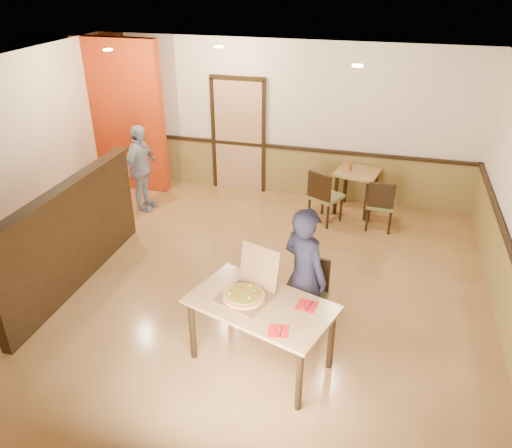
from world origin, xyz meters
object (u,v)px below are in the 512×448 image
(side_table, at_px, (357,181))
(condiment, at_px, (350,167))
(diner_chair, at_px, (308,293))
(side_chair_right, at_px, (381,203))
(main_table, at_px, (261,312))
(diner, at_px, (304,275))
(passerby, at_px, (141,168))
(pizza_box, at_px, (247,292))
(side_chair_left, at_px, (324,195))

(side_table, height_order, condiment, condiment)
(diner_chair, height_order, condiment, diner_chair)
(diner_chair, relative_size, side_chair_right, 1.03)
(main_table, relative_size, condiment, 11.90)
(diner, xyz_separation_m, passerby, (-3.35, 2.63, -0.07))
(diner_chair, xyz_separation_m, side_table, (0.26, 3.38, 0.08))
(passerby, bearing_deg, side_chair_right, -82.04)
(pizza_box, bearing_deg, side_table, 98.30)
(main_table, xyz_separation_m, passerby, (-3.00, 3.21, 0.07))
(side_chair_left, xyz_separation_m, side_chair_right, (0.93, -0.00, -0.03))
(condiment, bearing_deg, pizza_box, -99.64)
(side_chair_left, height_order, pizza_box, pizza_box)
(diner_chair, height_order, pizza_box, pizza_box)
(diner_chair, xyz_separation_m, side_chair_left, (-0.22, 2.76, 0.01))
(diner, height_order, pizza_box, diner)
(diner_chair, xyz_separation_m, condiment, (0.13, 3.37, 0.32))
(side_chair_left, bearing_deg, passerby, 32.60)
(side_chair_right, xyz_separation_m, side_table, (-0.45, 0.62, 0.09))
(diner_chair, distance_m, condiment, 3.39)
(side_table, relative_size, passerby, 0.54)
(diner_chair, xyz_separation_m, passerby, (-3.38, 2.49, 0.26))
(side_table, height_order, passerby, passerby)
(diner_chair, height_order, side_table, diner_chair)
(main_table, height_order, side_chair_left, side_chair_left)
(side_table, bearing_deg, side_chair_left, -128.25)
(diner, distance_m, pizza_box, 0.74)
(diner_chair, relative_size, pizza_box, 1.33)
(diner_chair, xyz_separation_m, pizza_box, (-0.55, -0.67, 0.37))
(main_table, distance_m, diner_chair, 0.84)
(diner_chair, bearing_deg, passerby, 148.98)
(side_table, bearing_deg, passerby, -166.30)
(side_chair_right, relative_size, condiment, 6.22)
(condiment, bearing_deg, diner, -92.69)
(passerby, bearing_deg, diner, -124.00)
(side_chair_left, distance_m, passerby, 3.19)
(pizza_box, bearing_deg, side_chair_left, 104.16)
(diner_chair, xyz_separation_m, side_chair_right, (0.71, 2.76, -0.02))
(side_chair_right, height_order, side_table, side_chair_right)
(side_chair_right, bearing_deg, pizza_box, 71.76)
(diner_chair, bearing_deg, pizza_box, -124.23)
(condiment, bearing_deg, passerby, -165.93)
(diner, distance_m, condiment, 3.52)
(main_table, xyz_separation_m, side_chair_left, (0.16, 3.49, -0.18))
(main_table, height_order, diner_chair, diner_chair)
(side_chair_left, bearing_deg, side_table, -100.66)
(side_chair_right, relative_size, pizza_box, 1.29)
(diner, xyz_separation_m, condiment, (0.17, 3.51, -0.01))
(diner_chair, bearing_deg, main_table, -112.47)
(pizza_box, bearing_deg, diner, 64.94)
(side_chair_right, xyz_separation_m, pizza_box, (-1.26, -3.43, 0.38))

